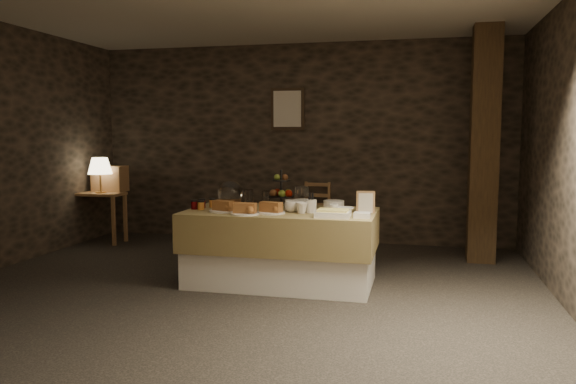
% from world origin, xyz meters
% --- Properties ---
extents(ground_plane, '(5.50, 5.00, 0.01)m').
position_xyz_m(ground_plane, '(0.00, 0.00, 0.00)').
color(ground_plane, black).
rests_on(ground_plane, ground).
extents(room_shell, '(5.52, 5.02, 2.60)m').
position_xyz_m(room_shell, '(0.00, 0.00, 1.56)').
color(room_shell, black).
rests_on(room_shell, ground).
extents(buffet_table, '(1.78, 0.95, 0.71)m').
position_xyz_m(buffet_table, '(0.30, 0.30, 0.41)').
color(buffet_table, white).
rests_on(buffet_table, ground_plane).
extents(console_table, '(0.62, 0.35, 0.66)m').
position_xyz_m(console_table, '(-2.50, 1.73, 0.53)').
color(console_table, olive).
rests_on(console_table, ground_plane).
extents(table_lamp, '(0.31, 0.31, 0.46)m').
position_xyz_m(table_lamp, '(-2.45, 1.68, 1.01)').
color(table_lamp, '#C28C45').
rests_on(table_lamp, console_table).
extents(wine_rack, '(0.42, 0.26, 0.34)m').
position_xyz_m(wine_rack, '(-2.45, 1.91, 0.83)').
color(wine_rack, olive).
rests_on(wine_rack, console_table).
extents(chair, '(0.41, 0.40, 0.62)m').
position_xyz_m(chair, '(0.24, 2.33, 0.35)').
color(chair, olive).
rests_on(chair, ground_plane).
extents(timber_column, '(0.30, 0.30, 2.60)m').
position_xyz_m(timber_column, '(2.25, 1.74, 1.30)').
color(timber_column, black).
rests_on(timber_column, ground_plane).
extents(framed_picture, '(0.45, 0.04, 0.55)m').
position_xyz_m(framed_picture, '(-0.15, 2.47, 1.75)').
color(framed_picture, '#322417').
rests_on(framed_picture, room_shell).
extents(plate_stack_a, '(0.19, 0.19, 0.10)m').
position_xyz_m(plate_stack_a, '(0.49, 0.39, 0.76)').
color(plate_stack_a, white).
rests_on(plate_stack_a, buffet_table).
extents(plate_stack_b, '(0.20, 0.20, 0.08)m').
position_xyz_m(plate_stack_b, '(0.77, 0.51, 0.75)').
color(plate_stack_b, white).
rests_on(plate_stack_b, buffet_table).
extents(cutlery_holder, '(0.10, 0.10, 0.12)m').
position_xyz_m(cutlery_holder, '(0.60, 0.24, 0.77)').
color(cutlery_holder, white).
rests_on(cutlery_holder, buffet_table).
extents(cup_a, '(0.14, 0.14, 0.10)m').
position_xyz_m(cup_a, '(0.41, 0.23, 0.76)').
color(cup_a, white).
rests_on(cup_a, buffet_table).
extents(cup_b, '(0.14, 0.14, 0.10)m').
position_xyz_m(cup_b, '(0.53, 0.16, 0.76)').
color(cup_b, white).
rests_on(cup_b, buffet_table).
extents(mug_c, '(0.09, 0.09, 0.09)m').
position_xyz_m(mug_c, '(0.36, 0.39, 0.75)').
color(mug_c, white).
rests_on(mug_c, buffet_table).
extents(mug_d, '(0.08, 0.08, 0.09)m').
position_xyz_m(mug_d, '(0.81, 0.20, 0.75)').
color(mug_d, white).
rests_on(mug_d, buffet_table).
extents(bowl, '(0.22, 0.22, 0.05)m').
position_xyz_m(bowl, '(0.89, 0.28, 0.73)').
color(bowl, white).
rests_on(bowl, buffet_table).
extents(cake_dome, '(0.26, 0.26, 0.26)m').
position_xyz_m(cake_dome, '(-0.31, 0.61, 0.81)').
color(cake_dome, olive).
rests_on(cake_dome, buffet_table).
extents(fruit_stand, '(0.26, 0.26, 0.37)m').
position_xyz_m(fruit_stand, '(0.23, 0.62, 0.85)').
color(fruit_stand, black).
rests_on(fruit_stand, buffet_table).
extents(bread_platter_left, '(0.26, 0.26, 0.11)m').
position_xyz_m(bread_platter_left, '(-0.20, 0.10, 0.74)').
color(bread_platter_left, white).
rests_on(bread_platter_left, buffet_table).
extents(bread_platter_center, '(0.26, 0.26, 0.11)m').
position_xyz_m(bread_platter_center, '(0.05, -0.02, 0.74)').
color(bread_platter_center, white).
rests_on(bread_platter_center, buffet_table).
extents(bread_platter_right, '(0.26, 0.26, 0.11)m').
position_xyz_m(bread_platter_right, '(0.26, 0.10, 0.74)').
color(bread_platter_right, white).
rests_on(bread_platter_right, buffet_table).
extents(jam_jars, '(0.18, 0.26, 0.07)m').
position_xyz_m(jam_jars, '(-0.48, 0.26, 0.74)').
color(jam_jars, '#510509').
rests_on(jam_jars, buffet_table).
extents(tart_dish, '(0.30, 0.22, 0.07)m').
position_xyz_m(tart_dish, '(0.84, 0.01, 0.74)').
color(tart_dish, white).
rests_on(tart_dish, buffet_table).
extents(square_dish, '(0.14, 0.14, 0.04)m').
position_xyz_m(square_dish, '(1.09, 0.03, 0.73)').
color(square_dish, white).
rests_on(square_dish, buffet_table).
extents(menu_frame, '(0.18, 0.08, 0.22)m').
position_xyz_m(menu_frame, '(1.09, 0.34, 0.80)').
color(menu_frame, olive).
rests_on(menu_frame, buffet_table).
extents(storage_jar_a, '(0.10, 0.10, 0.16)m').
position_xyz_m(storage_jar_a, '(-0.11, 0.59, 0.79)').
color(storage_jar_a, white).
rests_on(storage_jar_a, buffet_table).
extents(storage_jar_b, '(0.09, 0.09, 0.14)m').
position_xyz_m(storage_jar_b, '(0.05, 0.69, 0.78)').
color(storage_jar_b, white).
rests_on(storage_jar_b, buffet_table).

